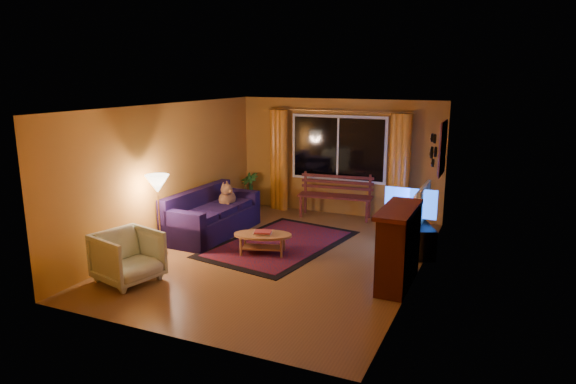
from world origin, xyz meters
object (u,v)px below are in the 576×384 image
at_px(bench, 335,207).
at_px(floor_lamp, 159,216).
at_px(coffee_table, 263,244).
at_px(sofa, 213,213).
at_px(tv_console, 415,236).
at_px(armchair, 128,254).

distance_m(bench, floor_lamp, 3.95).
bearing_deg(coffee_table, bench, 81.81).
relative_size(sofa, coffee_table, 2.13).
xyz_separation_m(sofa, floor_lamp, (-0.21, -1.33, 0.26)).
relative_size(floor_lamp, coffee_table, 1.38).
xyz_separation_m(bench, sofa, (-1.76, -2.06, 0.19)).
distance_m(bench, tv_console, 2.41).
bearing_deg(armchair, sofa, 16.68).
xyz_separation_m(bench, tv_console, (1.94, -1.42, 0.02)).
relative_size(bench, armchair, 1.87).
height_order(sofa, floor_lamp, floor_lamp).
bearing_deg(armchair, coffee_table, -20.06).
relative_size(sofa, tv_console, 1.71).
bearing_deg(floor_lamp, coffee_table, 24.26).
xyz_separation_m(armchair, tv_console, (3.61, 3.11, -0.16)).
relative_size(sofa, floor_lamp, 1.55).
height_order(bench, tv_console, tv_console).
distance_m(bench, armchair, 4.84).
bearing_deg(sofa, bench, 51.33).
relative_size(bench, coffee_table, 1.58).
bearing_deg(sofa, armchair, -86.18).
distance_m(floor_lamp, tv_console, 4.40).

